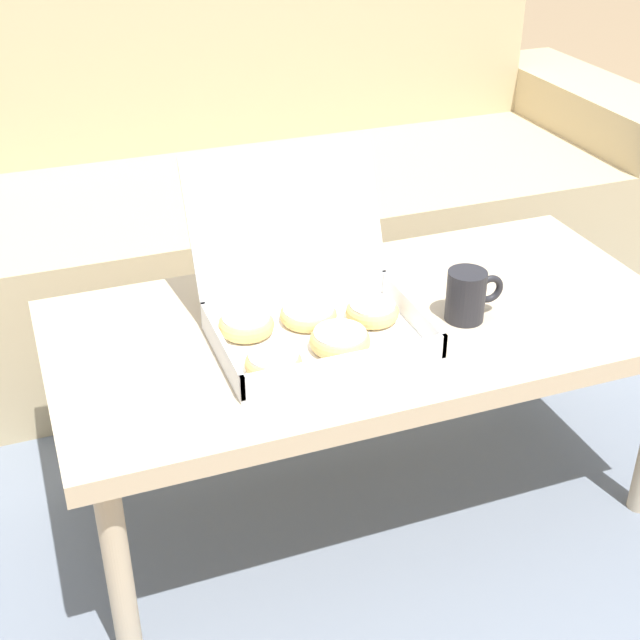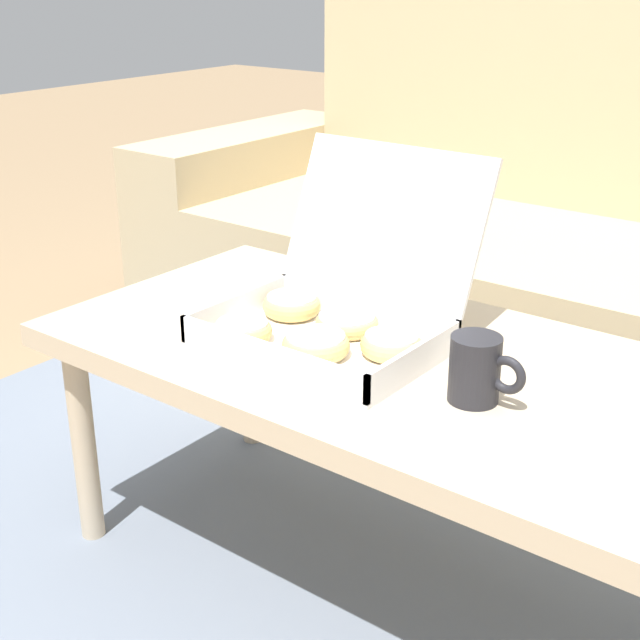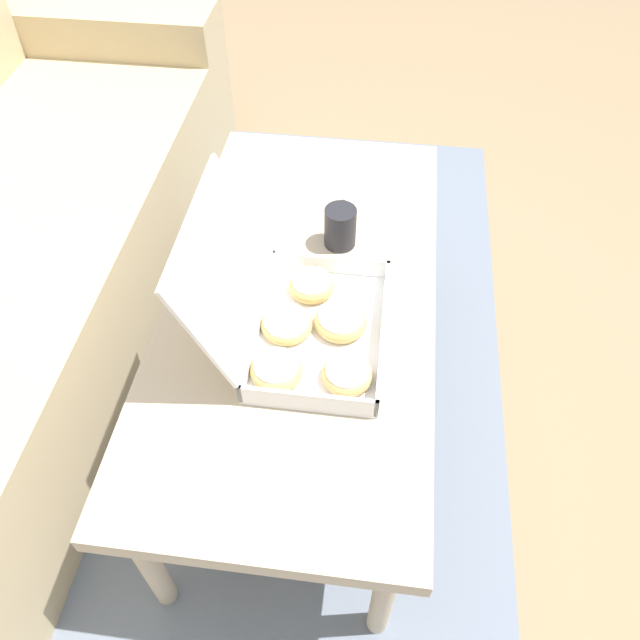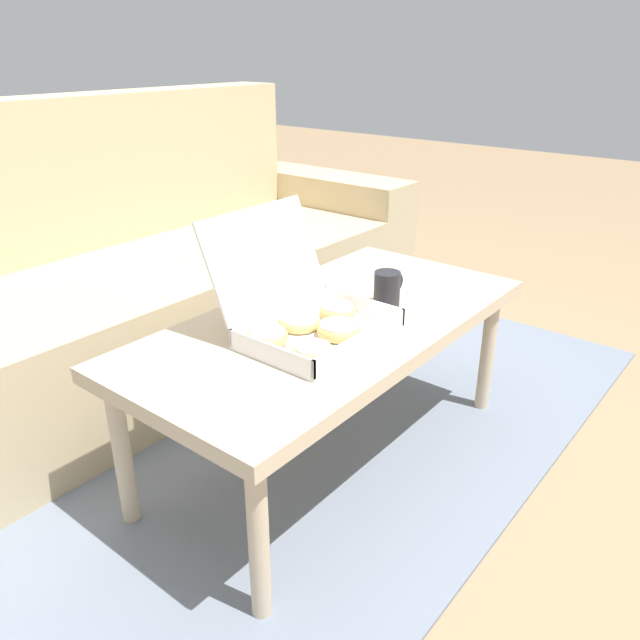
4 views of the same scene
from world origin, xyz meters
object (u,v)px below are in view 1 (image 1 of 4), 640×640
Objects in this scene: couch at (236,204)px; coffee_mug at (467,295)px; coffee_table at (367,338)px; pastry_box at (308,311)px.

coffee_mug is (0.17, -0.98, 0.18)m from couch.
coffee_table is 0.16m from pastry_box.
couch is at bearing 82.42° from pastry_box.
couch reaches higher than pastry_box.
couch is 0.92m from coffee_table.
couch reaches higher than coffee_table.
coffee_table is at bearing 159.05° from coffee_mug.
coffee_table is at bearing -90.00° from couch.
pastry_box is at bearing -172.46° from coffee_table.
couch is 2.04× the size of coffee_table.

